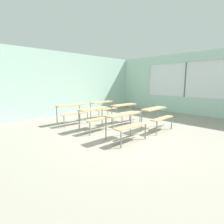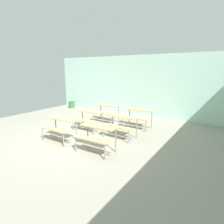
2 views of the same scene
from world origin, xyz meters
TOP-DOWN VIEW (x-y plane):
  - ground at (0.00, 0.00)m, footprint 10.00×9.00m
  - wall_back at (0.00, 4.50)m, footprint 10.00×0.12m
  - desk_bench_r0c0 at (-0.31, -0.24)m, footprint 1.11×0.60m
  - desk_bench_r0c1 at (1.21, -0.26)m, footprint 1.12×0.62m
  - desk_bench_r1c0 at (-0.25, 1.11)m, footprint 1.11×0.62m
  - desk_bench_r1c1 at (1.20, 1.09)m, footprint 1.12×0.63m
  - desk_bench_r2c0 at (-0.34, 2.45)m, footprint 1.11×0.61m
  - desk_bench_r2c1 at (1.21, 2.41)m, footprint 1.11×0.60m
  - trash_bin at (-3.95, 3.88)m, footprint 0.37×0.37m

SIDE VIEW (x-z plane):
  - ground at x=0.00m, z-range -0.05..0.00m
  - trash_bin at x=-3.95m, z-range 0.00..0.40m
  - desk_bench_r0c0 at x=-0.31m, z-range 0.19..0.93m
  - desk_bench_r0c1 at x=1.21m, z-range 0.19..0.93m
  - desk_bench_r1c0 at x=-0.25m, z-range 0.19..0.93m
  - desk_bench_r1c1 at x=1.20m, z-range 0.19..0.93m
  - desk_bench_r2c0 at x=-0.34m, z-range 0.19..0.93m
  - desk_bench_r2c1 at x=1.21m, z-range 0.19..0.93m
  - wall_back at x=0.00m, z-range 0.00..3.00m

